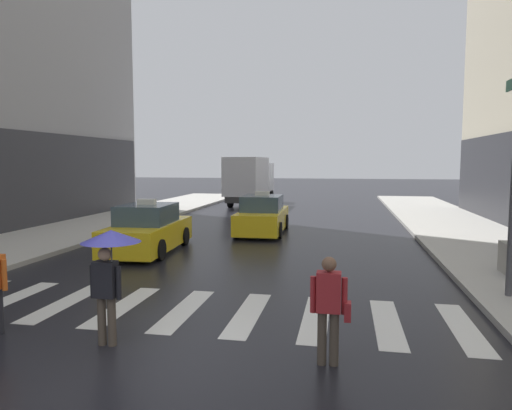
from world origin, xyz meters
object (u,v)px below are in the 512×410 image
(box_truck, at_px, (250,179))
(pedestrian_with_handbag, at_px, (330,304))
(taxi_lead, at_px, (148,230))
(taxi_second, at_px, (262,216))
(pedestrian_with_umbrella, at_px, (109,256))

(box_truck, relative_size, pedestrian_with_handbag, 4.58)
(taxi_lead, relative_size, pedestrian_with_handbag, 2.81)
(taxi_second, distance_m, pedestrian_with_handbag, 13.02)
(pedestrian_with_umbrella, relative_size, pedestrian_with_handbag, 1.18)
(pedestrian_with_umbrella, height_order, pedestrian_with_handbag, pedestrian_with_umbrella)
(taxi_second, height_order, box_truck, box_truck)
(pedestrian_with_umbrella, bearing_deg, box_truck, 96.30)
(box_truck, xyz_separation_m, pedestrian_with_umbrella, (2.73, -24.70, -0.34))
(taxi_second, bearing_deg, pedestrian_with_handbag, -75.57)
(taxi_second, relative_size, box_truck, 0.61)
(taxi_second, height_order, pedestrian_with_umbrella, pedestrian_with_umbrella)
(box_truck, distance_m, pedestrian_with_handbag, 25.57)
(taxi_second, relative_size, pedestrian_with_handbag, 2.78)
(taxi_lead, height_order, pedestrian_with_handbag, taxi_lead)
(taxi_second, distance_m, box_truck, 12.59)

